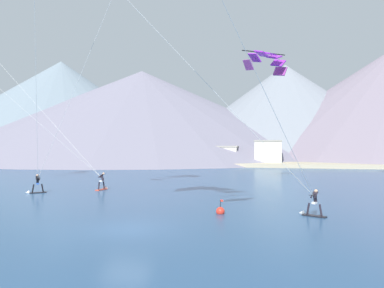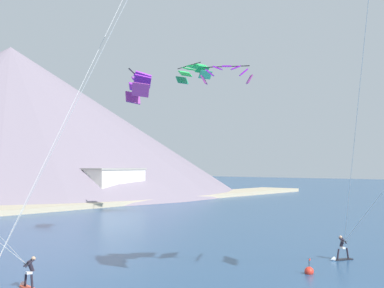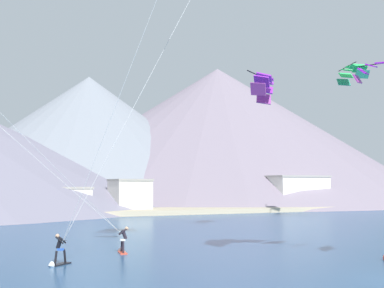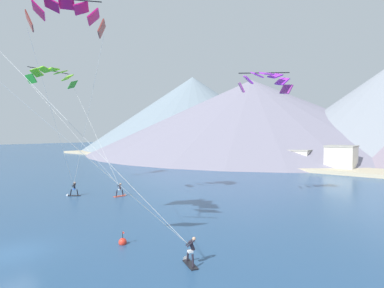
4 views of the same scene
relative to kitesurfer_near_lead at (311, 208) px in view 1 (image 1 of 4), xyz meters
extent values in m
plane|color=navy|center=(-9.78, -5.80, -0.50)|extent=(400.00, 400.00, 0.00)
cube|color=black|center=(0.17, -0.13, -0.47)|extent=(1.47, 1.08, 0.07)
cylinder|color=#231E28|center=(0.52, -0.32, -0.08)|extent=(0.27, 0.22, 0.72)
cylinder|color=#231E28|center=(-0.17, 0.06, -0.08)|extent=(0.27, 0.22, 0.72)
cube|color=white|center=(0.17, -0.13, 0.32)|extent=(0.35, 0.38, 0.12)
cylinder|color=#231E28|center=(0.22, -0.05, 0.65)|extent=(0.39, 0.46, 0.62)
cylinder|color=#231E28|center=(0.27, -0.19, 0.82)|extent=(0.32, 0.49, 0.40)
cylinder|color=#231E28|center=(0.07, -0.08, 0.82)|extent=(0.32, 0.49, 0.40)
cylinder|color=black|center=(0.08, -0.29, 0.79)|extent=(0.47, 0.28, 0.03)
sphere|color=tan|center=(0.29, 0.08, 1.03)|extent=(0.22, 0.22, 0.22)
cone|color=white|center=(-0.59, 0.29, -0.40)|extent=(0.44, 0.46, 0.36)
cube|color=black|center=(-23.06, 5.96, -0.47)|extent=(1.37, 1.28, 0.07)
cylinder|color=black|center=(-22.76, 6.22, -0.07)|extent=(0.27, 0.25, 0.74)
cylinder|color=black|center=(-23.36, 5.70, -0.07)|extent=(0.27, 0.25, 0.74)
cube|color=blue|center=(-23.06, 5.96, 0.34)|extent=(0.38, 0.39, 0.12)
cylinder|color=black|center=(-23.12, 6.03, 0.67)|extent=(0.43, 0.45, 0.63)
cylinder|color=black|center=(-22.96, 6.03, 0.85)|extent=(0.41, 0.45, 0.41)
cylinder|color=black|center=(-23.14, 5.87, 0.85)|extent=(0.41, 0.45, 0.41)
cylinder|color=black|center=(-22.93, 5.82, 0.82)|extent=(0.41, 0.37, 0.03)
sphere|color=tan|center=(-23.21, 6.13, 1.06)|extent=(0.23, 0.23, 0.23)
cone|color=white|center=(-23.71, 5.39, -0.40)|extent=(0.46, 0.47, 0.36)
cube|color=#E54C33|center=(-18.45, 9.25, -0.47)|extent=(0.68, 1.49, 0.07)
cylinder|color=#231E28|center=(-18.52, 8.86, -0.07)|extent=(0.16, 0.26, 0.74)
cylinder|color=#231E28|center=(-18.38, 9.64, -0.07)|extent=(0.16, 0.26, 0.74)
cube|color=white|center=(-18.45, 9.25, 0.34)|extent=(0.35, 0.29, 0.12)
cylinder|color=#231E28|center=(-18.35, 9.24, 0.68)|extent=(0.46, 0.29, 0.63)
cylinder|color=#231E28|center=(-18.47, 9.13, 0.86)|extent=(0.54, 0.17, 0.41)
cylinder|color=#231E28|center=(-18.43, 9.37, 0.86)|extent=(0.54, 0.17, 0.41)
cylinder|color=black|center=(-18.63, 9.28, 0.83)|extent=(0.12, 0.52, 0.03)
sphere|color=tan|center=(-18.20, 9.21, 1.06)|extent=(0.23, 0.23, 0.23)
cone|color=white|center=(-18.30, 10.11, -0.40)|extent=(0.41, 0.36, 0.36)
cylinder|color=silver|center=(-3.35, -6.76, 7.80)|extent=(6.91, 12.97, 14.04)
cylinder|color=silver|center=(-6.37, -3.77, 7.80)|extent=(12.95, 7.01, 14.04)
cylinder|color=silver|center=(-18.87, 5.24, 8.91)|extent=(8.17, 1.19, 16.18)
cylinder|color=silver|center=(-20.74, 2.37, 8.91)|extent=(4.44, 6.93, 16.18)
cylinder|color=silver|center=(-25.93, 7.27, 7.55)|extent=(14.64, 4.05, 13.48)
cylinder|color=silver|center=(-26.05, 10.75, 7.55)|extent=(14.88, 2.95, 13.48)
cube|color=#973894|center=(-4.75, 14.59, 12.03)|extent=(1.23, 1.56, 1.22)
cube|color=purple|center=(-4.15, 14.97, 12.83)|extent=(1.46, 1.71, 1.12)
cube|color=purple|center=(-3.46, 15.60, 13.35)|extent=(1.64, 1.74, 0.87)
cube|color=purple|center=(-2.77, 16.39, 13.53)|extent=(1.74, 1.70, 0.51)
cube|color=purple|center=(-2.16, 17.26, 13.35)|extent=(1.76, 1.57, 0.87)
cube|color=purple|center=(-1.73, 18.08, 12.83)|extent=(1.73, 1.34, 1.12)
cube|color=#973894|center=(-1.51, 18.76, 12.03)|extent=(1.61, 1.05, 1.22)
cylinder|color=black|center=(-3.23, 16.75, 13.71)|extent=(4.50, 3.21, 0.10)
sphere|color=red|center=(-5.57, -0.49, -0.35)|extent=(0.56, 0.56, 0.56)
cylinder|color=black|center=(-5.57, -0.49, 0.15)|extent=(0.04, 0.04, 0.44)
cube|color=red|center=(-5.48, -0.49, 0.33)|extent=(0.18, 0.01, 0.12)
cube|color=#BCAD8E|center=(-9.78, 50.70, -0.15)|extent=(180.00, 10.00, 0.70)
cube|color=silver|center=(-34.81, 55.15, 1.26)|extent=(9.28, 4.78, 3.51)
cube|color=#9D9992|center=(-34.81, 55.15, 3.16)|extent=(9.65, 4.97, 0.30)
cube|color=silver|center=(-3.20, 53.50, 1.93)|extent=(5.23, 6.05, 4.86)
cube|color=#99958B|center=(-3.20, 53.50, 4.50)|extent=(5.44, 6.30, 0.30)
cube|color=silver|center=(-13.96, 54.27, 1.35)|extent=(9.03, 5.71, 3.70)
cube|color=#99958B|center=(-13.96, 54.27, 3.34)|extent=(9.39, 5.94, 0.30)
cone|color=gray|center=(-45.50, 95.82, 13.99)|extent=(126.90, 126.90, 28.97)
cone|color=gray|center=(1.67, 98.80, 14.31)|extent=(81.47, 81.47, 29.62)
cone|color=gray|center=(-75.72, 95.74, 16.31)|extent=(98.95, 98.95, 33.62)
camera|label=1|loc=(-2.34, -24.07, 3.96)|focal=35.00mm
camera|label=2|loc=(-35.06, -15.48, 6.12)|focal=50.00mm
camera|label=3|loc=(-29.11, -23.99, 3.93)|focal=50.00mm
camera|label=4|loc=(10.97, -13.52, 7.24)|focal=28.00mm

